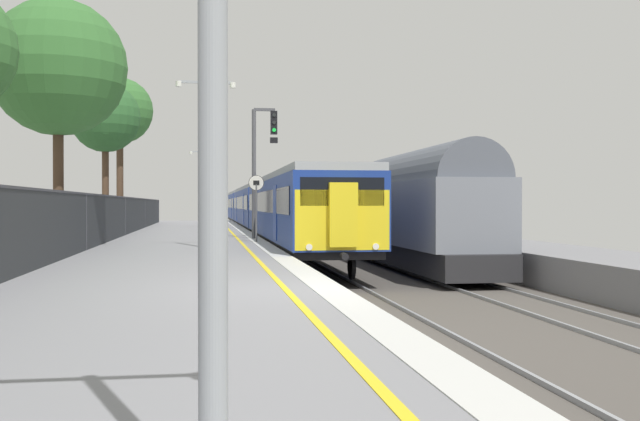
% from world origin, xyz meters
% --- Properties ---
extents(ground, '(17.40, 110.00, 1.21)m').
position_xyz_m(ground, '(2.64, 0.00, -0.61)').
color(ground, gray).
extents(commuter_train_at_platform, '(2.83, 64.17, 3.81)m').
position_xyz_m(commuter_train_at_platform, '(2.10, 39.56, 1.27)').
color(commuter_train_at_platform, navy).
rests_on(commuter_train_at_platform, ground).
extents(freight_train_adjacent_track, '(2.60, 52.10, 4.37)m').
position_xyz_m(freight_train_adjacent_track, '(6.10, 33.36, 1.38)').
color(freight_train_adjacent_track, '#232326').
rests_on(freight_train_adjacent_track, ground).
extents(signal_gantry, '(1.10, 0.24, 5.56)m').
position_xyz_m(signal_gantry, '(0.60, 18.92, 3.45)').
color(signal_gantry, '#47474C').
rests_on(signal_gantry, ground).
extents(speed_limit_sign, '(0.59, 0.08, 2.59)m').
position_xyz_m(speed_limit_sign, '(0.25, 16.03, 1.66)').
color(speed_limit_sign, '#59595B').
rests_on(speed_limit_sign, ground).
extents(platform_lamp_mid, '(2.00, 0.20, 5.68)m').
position_xyz_m(platform_lamp_mid, '(-1.68, 12.61, 3.35)').
color(platform_lamp_mid, '#93999E').
rests_on(platform_lamp_mid, ground).
extents(platform_lamp_far, '(2.00, 0.20, 4.87)m').
position_xyz_m(platform_lamp_far, '(-1.68, 34.40, 2.92)').
color(platform_lamp_far, '#93999E').
rests_on(platform_lamp_far, ground).
extents(background_tree_left, '(3.52, 3.52, 7.62)m').
position_xyz_m(background_tree_left, '(-6.68, 26.01, 5.75)').
color(background_tree_left, '#473323').
rests_on(background_tree_left, ground).
extents(background_tree_centre, '(3.82, 3.82, 8.83)m').
position_xyz_m(background_tree_centre, '(-6.55, 31.81, 6.79)').
color(background_tree_centre, '#473323').
rests_on(background_tree_centre, ground).
extents(background_tree_right, '(4.42, 4.42, 8.11)m').
position_xyz_m(background_tree_right, '(-6.34, 12.42, 5.78)').
color(background_tree_right, '#473323').
rests_on(background_tree_right, ground).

